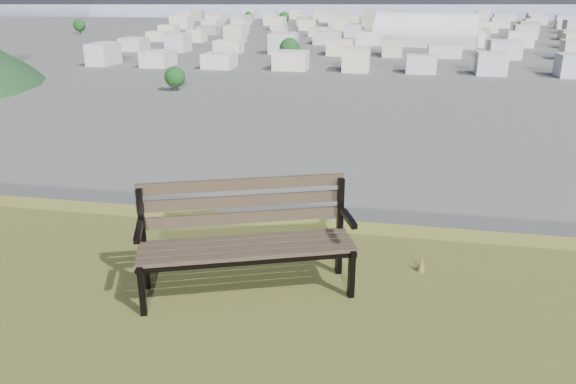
# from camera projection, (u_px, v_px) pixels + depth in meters

# --- Properties ---
(park_bench) EXTENTS (2.05, 1.27, 1.03)m
(park_bench) POSITION_uv_depth(u_px,v_px,m) (245.00, 232.00, 5.20)
(park_bench) COLOR #433626
(park_bench) RESTS_ON hilltop_mesa
(arena) EXTENTS (54.06, 31.84, 21.38)m
(arena) POSITION_uv_depth(u_px,v_px,m) (426.00, 36.00, 283.99)
(arena) COLOR #B7B7B3
(arena) RESTS_ON ground
(city_blocks) EXTENTS (395.00, 361.00, 7.00)m
(city_blocks) POSITION_uv_depth(u_px,v_px,m) (397.00, 27.00, 374.49)
(city_blocks) COLOR beige
(city_blocks) RESTS_ON ground
(city_trees) EXTENTS (406.52, 387.20, 9.98)m
(city_trees) POSITION_uv_depth(u_px,v_px,m) (347.00, 32.00, 309.10)
(city_trees) COLOR #2F2417
(city_trees) RESTS_ON ground
(bay_water) EXTENTS (2400.00, 700.00, 0.12)m
(bay_water) POSITION_uv_depth(u_px,v_px,m) (400.00, 8.00, 842.17)
(bay_water) COLOR #97AAC0
(bay_water) RESTS_ON ground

